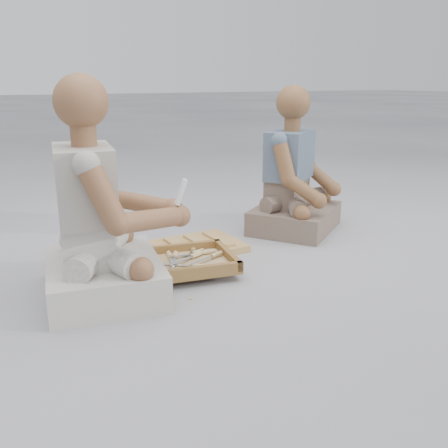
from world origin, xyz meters
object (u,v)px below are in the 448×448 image
tool_tray (185,263)px  craftsman (99,224)px  carved_panel (189,248)px  companion (294,183)px

tool_tray → craftsman: craftsman is taller
tool_tray → craftsman: 0.49m
carved_panel → tool_tray: (-0.15, -0.30, 0.04)m
carved_panel → companion: size_ratio=0.64×
tool_tray → companion: 1.01m
carved_panel → companion: (0.75, 0.09, 0.28)m
tool_tray → craftsman: (-0.41, -0.05, 0.26)m
tool_tray → craftsman: size_ratio=0.54×
carved_panel → tool_tray: bearing=-116.2°
carved_panel → tool_tray: 0.34m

